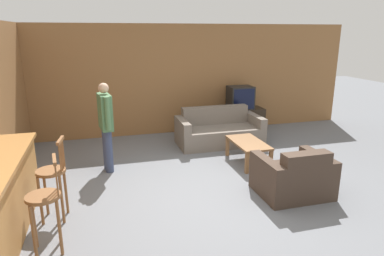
% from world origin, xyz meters
% --- Properties ---
extents(ground_plane, '(24.00, 24.00, 0.00)m').
position_xyz_m(ground_plane, '(0.00, 0.00, 0.00)').
color(ground_plane, slate).
extents(wall_back, '(9.40, 0.08, 2.60)m').
position_xyz_m(wall_back, '(0.00, 3.55, 1.30)').
color(wall_back, olive).
rests_on(wall_back, ground_plane).
extents(bar_chair_near, '(0.42, 0.42, 1.11)m').
position_xyz_m(bar_chair_near, '(-2.29, -0.81, 0.59)').
color(bar_chair_near, brown).
rests_on(bar_chair_near, ground_plane).
extents(bar_chair_mid, '(0.41, 0.41, 1.11)m').
position_xyz_m(bar_chair_mid, '(-2.29, -0.08, 0.59)').
color(bar_chair_mid, brown).
rests_on(bar_chair_mid, ground_plane).
extents(couch_far, '(1.84, 0.90, 0.79)m').
position_xyz_m(couch_far, '(0.89, 2.35, 0.28)').
color(couch_far, '#70665B').
rests_on(couch_far, ground_plane).
extents(armchair_near, '(1.04, 0.85, 0.77)m').
position_xyz_m(armchair_near, '(1.13, -0.31, 0.28)').
color(armchair_near, '#423328').
rests_on(armchair_near, ground_plane).
extents(coffee_table, '(0.54, 1.01, 0.42)m').
position_xyz_m(coffee_table, '(1.02, 1.10, 0.36)').
color(coffee_table, brown).
rests_on(coffee_table, ground_plane).
extents(tv_unit, '(1.19, 0.49, 0.58)m').
position_xyz_m(tv_unit, '(1.72, 3.15, 0.29)').
color(tv_unit, '#2D2319').
rests_on(tv_unit, ground_plane).
extents(tv, '(0.59, 0.46, 0.56)m').
position_xyz_m(tv, '(1.72, 3.15, 0.86)').
color(tv, black).
rests_on(tv, tv_unit).
extents(person_by_window, '(0.25, 0.60, 1.58)m').
position_xyz_m(person_by_window, '(-1.55, 1.44, 0.89)').
color(person_by_window, '#384260').
rests_on(person_by_window, ground_plane).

